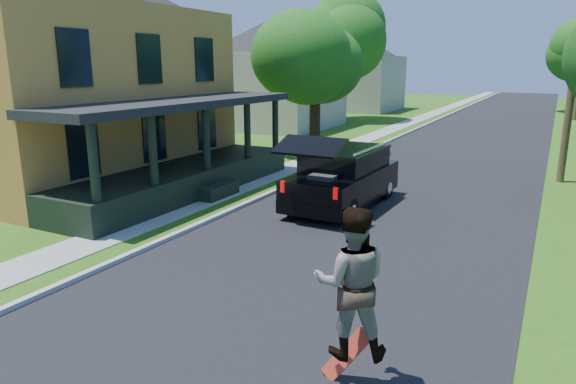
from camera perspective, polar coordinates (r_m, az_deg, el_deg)
The scene contains 15 objects.
ground at distance 9.42m, azimuth -1.67°, elevation -12.66°, with size 140.00×140.00×0.00m, color #2A5911.
street at distance 27.97m, azimuth 18.79°, elevation 4.55°, with size 8.00×120.00×0.02m, color black.
curb at distance 28.85m, azimuth 10.82°, elevation 5.31°, with size 0.15×120.00×0.12m, color #ACACA6.
sidewalk at distance 29.33m, azimuth 7.91°, elevation 5.56°, with size 1.30×120.00×0.03m, color gray.
front_walk at distance 19.54m, azimuth -17.63°, elevation 0.82°, with size 6.50×1.20×0.03m, color gray.
main_house at distance 21.57m, azimuth -25.08°, elevation 14.57°, with size 15.56×15.56×10.10m.
neighbor_house_mid at distance 35.96m, azimuth -1.87°, elevation 13.92°, with size 12.78×12.78×8.30m.
neighbor_house_far at distance 50.52m, azimuth 7.33°, elevation 13.83°, with size 12.78×12.78×8.30m.
black_suv at distance 15.61m, azimuth 6.14°, elevation 1.63°, with size 2.10×5.15×2.37m.
skateboarder at distance 6.77m, azimuth 7.04°, elevation -9.95°, with size 1.21×1.10×2.03m.
skateboard at distance 7.35m, azimuth 6.45°, elevation -17.71°, with size 0.70×0.23×0.87m.
tree_left_mid at distance 24.42m, azimuth 3.04°, elevation 14.92°, with size 4.85×4.68×7.18m.
tree_left_far at distance 40.30m, azimuth 6.20°, elevation 17.33°, with size 5.98×5.83×9.73m.
tree_right_far at distance 52.80m, azimuth 29.38°, elevation 13.84°, with size 6.84×6.97×8.81m.
utility_pole_near at distance 21.10m, azimuth 29.29°, elevation 12.35°, with size 1.60×0.27×8.24m.
Camera 1 is at (4.13, -7.34, 4.22)m, focal length 32.00 mm.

